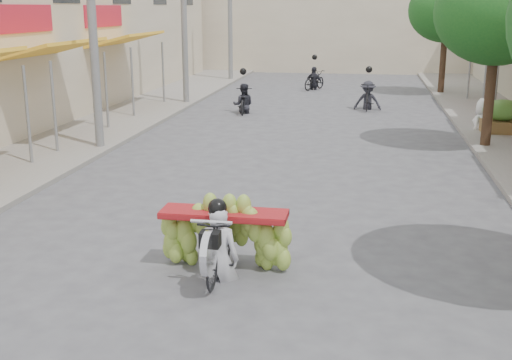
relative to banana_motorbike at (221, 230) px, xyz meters
The scene contains 13 objects.
sidewalk_left 12.99m from the banana_motorbike, 122.24° to the left, with size 4.00×60.00×0.12m, color gray.
far_building 34.09m from the banana_motorbike, 89.87° to the left, with size 20.00×6.00×7.00m, color beige.
utility_pole_mid 10.15m from the banana_motorbike, 123.71° to the left, with size 0.60×0.24×8.00m.
utility_pole_far 18.10m from the banana_motorbike, 107.40° to the left, with size 0.60×0.24×8.00m.
utility_pole_back 26.72m from the banana_motorbike, 101.58° to the left, with size 0.60×0.24×8.00m.
street_tree_mid 11.79m from the banana_motorbike, 61.21° to the left, with size 3.40×3.40×5.25m.
street_tree_far 22.86m from the banana_motorbike, 76.00° to the left, with size 3.40×3.40×5.25m.
produce_crate_far 13.52m from the banana_motorbike, 62.32° to the left, with size 1.20×0.88×1.16m.
banana_motorbike is the anchor object (origin of this frame).
pedestrian 13.99m from the banana_motorbike, 65.24° to the left, with size 1.09×1.07×1.95m.
bg_motorbike_a 15.37m from the banana_motorbike, 99.56° to the left, with size 0.84×1.67×1.95m.
bg_motorbike_b 16.91m from the banana_motorbike, 82.74° to the left, with size 1.07×1.92×1.95m.
bg_motorbike_c 22.81m from the banana_motorbike, 91.19° to the left, with size 1.27×1.74×1.95m.
Camera 1 is at (1.96, -4.81, 3.92)m, focal length 45.00 mm.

